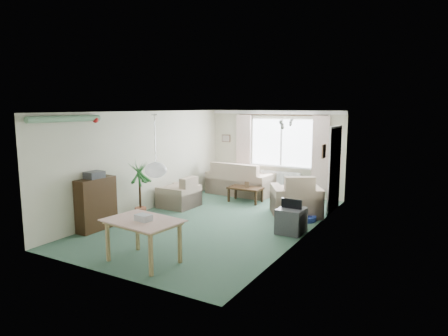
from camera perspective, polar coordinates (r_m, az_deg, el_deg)
The scene contains 25 objects.
ground at distance 8.89m, azimuth -0.97°, elevation -7.60°, with size 6.50×6.50×0.00m, color #305140.
window at distance 11.40m, azimuth 8.23°, elevation 3.62°, with size 1.80×0.03×1.30m, color white.
curtain_rod at distance 11.28m, azimuth 8.17°, elevation 7.49°, with size 2.60×0.03×0.03m, color black.
curtain_left at distance 11.80m, azimuth 2.82°, elevation 2.75°, with size 0.45×0.08×2.00m, color beige.
curtain_right at distance 10.96m, azimuth 13.61°, elevation 2.05°, with size 0.45×0.08×2.00m, color beige.
radiator at distance 11.51m, azimuth 8.04°, elevation -1.86°, with size 1.20×0.10×0.55m, color white.
doorway at distance 9.94m, azimuth 15.56°, elevation -0.27°, with size 0.03×0.95×2.00m, color black.
pendant_lamp at distance 6.61m, azimuth -9.73°, elevation -0.29°, with size 0.36×0.36×0.36m, color white.
tinsel_garland at distance 8.05m, azimuth -21.69°, elevation 6.54°, with size 1.60×1.60×0.12m, color #196626.
bauble_cluster_a at distance 8.79m, azimuth 9.41°, elevation 6.79°, with size 0.20×0.20×0.20m, color silver.
bauble_cluster_b at distance 7.56m, azimuth 8.35°, elevation 6.51°, with size 0.20×0.20×0.20m, color silver.
wall_picture_back at distance 12.17m, azimuth 0.31°, elevation 4.27°, with size 0.28×0.03×0.22m, color brown.
wall_picture_right at distance 8.91m, azimuth 14.08°, elevation 2.34°, with size 0.03×0.24×0.30m, color brown.
sofa at distance 11.52m, azimuth 2.46°, elevation -1.44°, with size 1.86×0.98×0.93m, color beige.
armchair_corner at distance 9.48m, azimuth 10.23°, elevation -3.69°, with size 1.08×1.02×0.97m, color beige.
armchair_left at distance 10.12m, azimuth -6.46°, elevation -3.37°, with size 0.87×0.82×0.78m, color beige.
coffee_table at distance 10.60m, azimuth 3.07°, elevation -3.81°, with size 0.89×0.49×0.40m, color black.
photo_frame at distance 10.50m, azimuth 3.28°, elevation -2.37°, with size 0.12×0.02×0.16m, color brown.
bookshelf at distance 8.58m, azimuth -17.78°, elevation -4.92°, with size 0.29×0.88×1.08m, color black.
hifi_box at distance 8.45m, azimuth -18.04°, elevation -0.93°, with size 0.28×0.35×0.14m, color #38393D.
houseplant at distance 9.19m, azimuth -11.93°, elevation -3.05°, with size 0.56×0.56×1.31m, color #206025.
dining_table at distance 6.69m, azimuth -11.43°, elevation -10.27°, with size 1.10×0.73×0.69m, color tan.
gift_box at distance 6.52m, azimuth -11.43°, elevation -7.05°, with size 0.25×0.18×0.12m, color silver.
tv_cube at distance 8.15m, azimuth 9.58°, elevation -7.41°, with size 0.50×0.55×0.50m, color #3E3E44.
pet_bed at distance 9.11m, azimuth 11.40°, elevation -7.03°, with size 0.52×0.52×0.10m, color #222199.
Camera 1 is at (4.36, -7.33, 2.51)m, focal length 32.00 mm.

